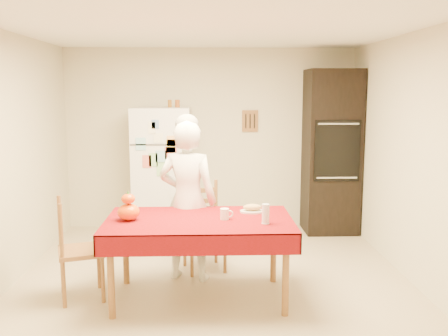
{
  "coord_description": "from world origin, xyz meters",
  "views": [
    {
      "loc": [
        -0.06,
        -4.71,
        1.92
      ],
      "look_at": [
        0.11,
        0.2,
        1.15
      ],
      "focal_mm": 40.0,
      "sensor_mm": 36.0,
      "label": 1
    }
  ],
  "objects_px": {
    "seated_woman": "(188,201)",
    "bread_plate": "(252,211)",
    "dining_table": "(199,226)",
    "coffee_mug": "(225,214)",
    "chair_left": "(74,246)",
    "pumpkin_lower": "(129,212)",
    "refrigerator": "(162,172)",
    "oven_cabinet": "(331,152)",
    "chair_far": "(203,222)",
    "wine_glass": "(266,214)"
  },
  "relations": [
    {
      "from": "seated_woman",
      "to": "bread_plate",
      "type": "xyz_separation_m",
      "value": [
        0.63,
        -0.28,
        -0.05
      ]
    },
    {
      "from": "chair_left",
      "to": "bread_plate",
      "type": "bearing_deg",
      "value": -100.96
    },
    {
      "from": "coffee_mug",
      "to": "pumpkin_lower",
      "type": "distance_m",
      "value": 0.87
    },
    {
      "from": "oven_cabinet",
      "to": "pumpkin_lower",
      "type": "xyz_separation_m",
      "value": [
        -2.4,
        -2.24,
        -0.26
      ]
    },
    {
      "from": "coffee_mug",
      "to": "seated_woman",
      "type": "bearing_deg",
      "value": 123.47
    },
    {
      "from": "wine_glass",
      "to": "pumpkin_lower",
      "type": "bearing_deg",
      "value": 172.34
    },
    {
      "from": "seated_woman",
      "to": "pumpkin_lower",
      "type": "distance_m",
      "value": 0.74
    },
    {
      "from": "seated_woman",
      "to": "coffee_mug",
      "type": "xyz_separation_m",
      "value": [
        0.35,
        -0.53,
        -0.01
      ]
    },
    {
      "from": "seated_woman",
      "to": "wine_glass",
      "type": "height_order",
      "value": "seated_woman"
    },
    {
      "from": "refrigerator",
      "to": "chair_left",
      "type": "height_order",
      "value": "refrigerator"
    },
    {
      "from": "refrigerator",
      "to": "coffee_mug",
      "type": "xyz_separation_m",
      "value": [
        0.75,
        -2.19,
        -0.04
      ]
    },
    {
      "from": "chair_far",
      "to": "seated_woman",
      "type": "distance_m",
      "value": 0.46
    },
    {
      "from": "refrigerator",
      "to": "oven_cabinet",
      "type": "relative_size",
      "value": 0.77
    },
    {
      "from": "chair_far",
      "to": "pumpkin_lower",
      "type": "relative_size",
      "value": 4.72
    },
    {
      "from": "pumpkin_lower",
      "to": "seated_woman",
      "type": "bearing_deg",
      "value": 45.94
    },
    {
      "from": "refrigerator",
      "to": "coffee_mug",
      "type": "relative_size",
      "value": 17.0
    },
    {
      "from": "chair_left",
      "to": "seated_woman",
      "type": "distance_m",
      "value": 1.18
    },
    {
      "from": "chair_far",
      "to": "pumpkin_lower",
      "type": "height_order",
      "value": "chair_far"
    },
    {
      "from": "oven_cabinet",
      "to": "chair_far",
      "type": "distance_m",
      "value": 2.3
    },
    {
      "from": "chair_left",
      "to": "coffee_mug",
      "type": "height_order",
      "value": "chair_left"
    },
    {
      "from": "pumpkin_lower",
      "to": "bread_plate",
      "type": "xyz_separation_m",
      "value": [
        1.14,
        0.25,
        -0.07
      ]
    },
    {
      "from": "dining_table",
      "to": "pumpkin_lower",
      "type": "height_order",
      "value": "pumpkin_lower"
    },
    {
      "from": "refrigerator",
      "to": "chair_far",
      "type": "height_order",
      "value": "refrigerator"
    },
    {
      "from": "seated_woman",
      "to": "coffee_mug",
      "type": "relative_size",
      "value": 16.35
    },
    {
      "from": "bread_plate",
      "to": "refrigerator",
      "type": "bearing_deg",
      "value": 117.95
    },
    {
      "from": "bread_plate",
      "to": "pumpkin_lower",
      "type": "bearing_deg",
      "value": -167.59
    },
    {
      "from": "chair_far",
      "to": "bread_plate",
      "type": "distance_m",
      "value": 0.81
    },
    {
      "from": "chair_far",
      "to": "pumpkin_lower",
      "type": "xyz_separation_m",
      "value": [
        -0.66,
        -0.84,
        0.33
      ]
    },
    {
      "from": "chair_left",
      "to": "wine_glass",
      "type": "distance_m",
      "value": 1.79
    },
    {
      "from": "bread_plate",
      "to": "wine_glass",
      "type": "bearing_deg",
      "value": -79.47
    },
    {
      "from": "dining_table",
      "to": "chair_far",
      "type": "height_order",
      "value": "chair_far"
    },
    {
      "from": "chair_far",
      "to": "pumpkin_lower",
      "type": "distance_m",
      "value": 1.12
    },
    {
      "from": "seated_woman",
      "to": "bread_plate",
      "type": "relative_size",
      "value": 6.81
    },
    {
      "from": "coffee_mug",
      "to": "wine_glass",
      "type": "distance_m",
      "value": 0.39
    },
    {
      "from": "chair_far",
      "to": "wine_glass",
      "type": "xyz_separation_m",
      "value": [
        0.56,
        -1.0,
        0.34
      ]
    },
    {
      "from": "chair_left",
      "to": "bread_plate",
      "type": "xyz_separation_m",
      "value": [
        1.67,
        0.19,
        0.26
      ]
    },
    {
      "from": "pumpkin_lower",
      "to": "wine_glass",
      "type": "bearing_deg",
      "value": -7.66
    },
    {
      "from": "pumpkin_lower",
      "to": "bread_plate",
      "type": "bearing_deg",
      "value": 12.41
    },
    {
      "from": "bread_plate",
      "to": "oven_cabinet",
      "type": "bearing_deg",
      "value": 57.76
    },
    {
      "from": "chair_far",
      "to": "coffee_mug",
      "type": "xyz_separation_m",
      "value": [
        0.21,
        -0.84,
        0.3
      ]
    },
    {
      "from": "refrigerator",
      "to": "dining_table",
      "type": "distance_m",
      "value": 2.24
    },
    {
      "from": "oven_cabinet",
      "to": "dining_table",
      "type": "distance_m",
      "value": 2.86
    },
    {
      "from": "seated_woman",
      "to": "dining_table",
      "type": "bearing_deg",
      "value": 117.48
    },
    {
      "from": "refrigerator",
      "to": "seated_woman",
      "type": "xyz_separation_m",
      "value": [
        0.4,
        -1.66,
        -0.03
      ]
    },
    {
      "from": "chair_left",
      "to": "refrigerator",
      "type": "bearing_deg",
      "value": -34.24
    },
    {
      "from": "dining_table",
      "to": "seated_woman",
      "type": "distance_m",
      "value": 0.54
    },
    {
      "from": "refrigerator",
      "to": "seated_woman",
      "type": "height_order",
      "value": "refrigerator"
    },
    {
      "from": "seated_woman",
      "to": "wine_glass",
      "type": "distance_m",
      "value": 0.99
    },
    {
      "from": "dining_table",
      "to": "coffee_mug",
      "type": "height_order",
      "value": "coffee_mug"
    },
    {
      "from": "refrigerator",
      "to": "pumpkin_lower",
      "type": "distance_m",
      "value": 2.19
    }
  ]
}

